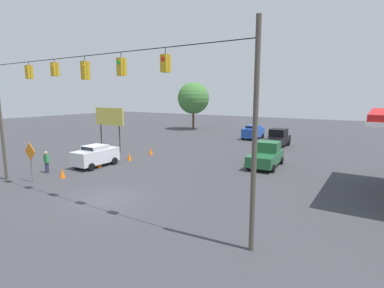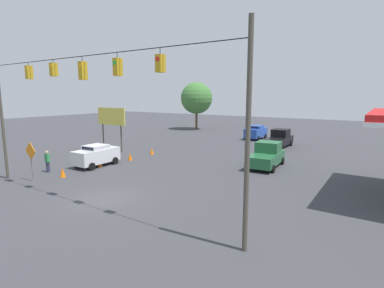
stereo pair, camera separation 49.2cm
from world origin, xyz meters
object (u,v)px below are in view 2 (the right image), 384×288
at_px(overhead_signal_span, 84,102).
at_px(sedan_blue_withflow_deep, 256,132).
at_px(roadside_billboard, 111,119).
at_px(pedestrian, 47,161).
at_px(pickup_truck_black_oncoming_deep, 279,139).
at_px(traffic_cone_nearest, 63,172).
at_px(pickup_truck_green_oncoming_far, 267,156).
at_px(tree_horizon_left, 196,98).
at_px(traffic_cone_fourth, 152,151).
at_px(traffic_cone_second, 100,163).
at_px(traffic_cone_third, 130,156).
at_px(sedan_white_parked_shoulder, 96,155).
at_px(work_zone_sign, 31,154).

height_order(overhead_signal_span, sedan_blue_withflow_deep, overhead_signal_span).
bearing_deg(roadside_billboard, pedestrian, 108.15).
bearing_deg(pickup_truck_black_oncoming_deep, traffic_cone_nearest, 66.70).
height_order(pickup_truck_green_oncoming_far, tree_horizon_left, tree_horizon_left).
relative_size(pickup_truck_green_oncoming_far, roadside_billboard, 1.10).
xyz_separation_m(roadside_billboard, pedestrian, (-3.12, 9.52, -2.61)).
distance_m(pickup_truck_green_oncoming_far, roadside_billboard, 17.41).
distance_m(sedan_blue_withflow_deep, traffic_cone_fourth, 17.22).
relative_size(traffic_cone_second, roadside_billboard, 0.15).
bearing_deg(pedestrian, sedan_blue_withflow_deep, -104.77).
distance_m(traffic_cone_second, traffic_cone_third, 3.41).
bearing_deg(traffic_cone_second, roadside_billboard, -49.52).
relative_size(traffic_cone_second, traffic_cone_third, 1.00).
relative_size(traffic_cone_third, traffic_cone_fourth, 1.00).
height_order(traffic_cone_nearest, roadside_billboard, roadside_billboard).
height_order(traffic_cone_nearest, traffic_cone_second, same).
height_order(overhead_signal_span, sedan_white_parked_shoulder, overhead_signal_span).
distance_m(pickup_truck_black_oncoming_deep, pickup_truck_green_oncoming_far, 10.49).
bearing_deg(work_zone_sign, pickup_truck_green_oncoming_far, -132.62).
xyz_separation_m(pickup_truck_black_oncoming_deep, traffic_cone_fourth, (9.68, 11.71, -0.61)).
bearing_deg(roadside_billboard, traffic_cone_second, 130.48).
bearing_deg(sedan_blue_withflow_deep, traffic_cone_third, 76.56).
bearing_deg(pickup_truck_green_oncoming_far, traffic_cone_fourth, 6.91).
height_order(sedan_blue_withflow_deep, traffic_cone_fourth, sedan_blue_withflow_deep).
distance_m(sedan_white_parked_shoulder, roadside_billboard, 7.95).
distance_m(sedan_blue_withflow_deep, traffic_cone_third, 20.34).
relative_size(pickup_truck_green_oncoming_far, tree_horizon_left, 0.63).
distance_m(pickup_truck_black_oncoming_deep, sedan_white_parked_shoulder, 20.96).
bearing_deg(traffic_cone_nearest, sedan_blue_withflow_deep, -99.88).
bearing_deg(pickup_truck_green_oncoming_far, traffic_cone_nearest, 45.35).
height_order(sedan_white_parked_shoulder, roadside_billboard, roadside_billboard).
bearing_deg(traffic_cone_fourth, pickup_truck_green_oncoming_far, -173.09).
bearing_deg(roadside_billboard, tree_horizon_left, -81.81).
bearing_deg(traffic_cone_nearest, work_zone_sign, 64.44).
bearing_deg(traffic_cone_nearest, pedestrian, -5.96).
height_order(pickup_truck_black_oncoming_deep, traffic_cone_third, pickup_truck_black_oncoming_deep).
bearing_deg(tree_horizon_left, work_zone_sign, 102.95).
height_order(traffic_cone_fourth, tree_horizon_left, tree_horizon_left).
bearing_deg(roadside_billboard, sedan_white_parked_shoulder, 127.93).
relative_size(pickup_truck_green_oncoming_far, traffic_cone_third, 7.25).
xyz_separation_m(traffic_cone_third, traffic_cone_fourth, (0.13, -3.26, 0.00)).
bearing_deg(traffic_cone_third, pedestrian, 71.49).
distance_m(roadside_billboard, pedestrian, 10.35).
bearing_deg(overhead_signal_span, sedan_white_parked_shoulder, -41.12).
relative_size(sedan_blue_withflow_deep, traffic_cone_third, 6.02).
bearing_deg(sedan_white_parked_shoulder, work_zone_sign, 89.64).
relative_size(sedan_white_parked_shoulder, traffic_cone_third, 5.65).
bearing_deg(sedan_blue_withflow_deep, sedan_white_parked_shoulder, 76.55).
distance_m(traffic_cone_third, tree_horizon_left, 27.11).
bearing_deg(traffic_cone_third, traffic_cone_second, 86.10).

